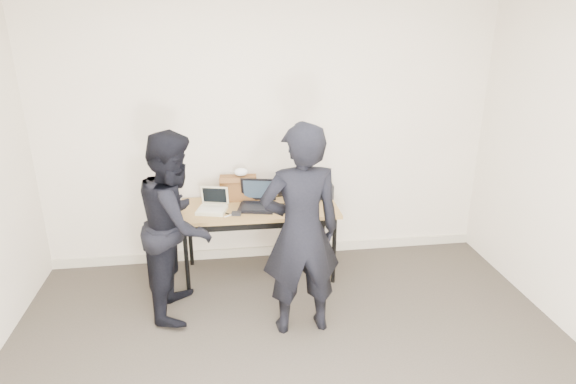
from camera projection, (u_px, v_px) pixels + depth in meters
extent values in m
cube|color=beige|center=(269.00, 132.00, 4.79)|extent=(4.50, 0.05, 2.70)
cube|color=olive|center=(259.00, 208.00, 4.61)|extent=(1.51, 0.67, 0.03)
cylinder|color=black|center=(186.00, 259.00, 4.40)|extent=(0.04, 0.04, 0.68)
cylinder|color=black|center=(334.00, 250.00, 4.57)|extent=(0.04, 0.04, 0.68)
cylinder|color=black|center=(190.00, 234.00, 4.90)|extent=(0.04, 0.04, 0.68)
cylinder|color=black|center=(323.00, 227.00, 5.06)|extent=(0.04, 0.04, 0.68)
cube|color=black|center=(261.00, 226.00, 4.36)|extent=(1.40, 0.04, 0.06)
cube|color=beige|center=(212.00, 210.00, 4.48)|extent=(0.31, 0.28, 0.03)
cube|color=beige|center=(211.00, 210.00, 4.45)|extent=(0.24, 0.17, 0.01)
cube|color=beige|center=(215.00, 195.00, 4.55)|extent=(0.26, 0.11, 0.18)
cube|color=black|center=(215.00, 195.00, 4.55)|extent=(0.22, 0.09, 0.15)
cube|color=beige|center=(215.00, 205.00, 4.57)|extent=(0.23, 0.07, 0.01)
cube|color=black|center=(257.00, 208.00, 4.54)|extent=(0.38, 0.32, 0.02)
cube|color=black|center=(256.00, 208.00, 4.51)|extent=(0.30, 0.19, 0.01)
cube|color=black|center=(258.00, 189.00, 4.65)|extent=(0.34, 0.14, 0.24)
cube|color=#26333F|center=(258.00, 189.00, 4.64)|extent=(0.29, 0.11, 0.19)
cube|color=black|center=(258.00, 202.00, 4.66)|extent=(0.30, 0.08, 0.02)
cube|color=black|center=(304.00, 198.00, 4.79)|extent=(0.42, 0.40, 0.02)
cube|color=black|center=(307.00, 197.00, 4.76)|extent=(0.31, 0.27, 0.01)
cube|color=black|center=(293.00, 182.00, 4.85)|extent=(0.33, 0.27, 0.23)
cube|color=black|center=(294.00, 182.00, 4.85)|extent=(0.28, 0.22, 0.19)
cube|color=black|center=(296.00, 194.00, 4.87)|extent=(0.26, 0.19, 0.02)
cube|color=brown|center=(238.00, 188.00, 4.74)|extent=(0.37, 0.18, 0.24)
cube|color=brown|center=(238.00, 180.00, 4.65)|extent=(0.36, 0.09, 0.07)
cube|color=brown|center=(255.00, 189.00, 4.76)|extent=(0.02, 0.10, 0.02)
ellipsoid|color=white|center=(241.00, 172.00, 4.69)|extent=(0.14, 0.10, 0.08)
cube|color=black|center=(320.00, 190.00, 4.83)|extent=(0.25, 0.21, 0.14)
cube|color=black|center=(236.00, 214.00, 4.40)|extent=(0.09, 0.06, 0.03)
cube|color=silver|center=(261.00, 211.00, 4.49)|extent=(0.22, 0.14, 0.01)
cube|color=black|center=(272.00, 197.00, 4.83)|extent=(0.25, 0.05, 0.01)
cube|color=black|center=(290.00, 204.00, 4.65)|extent=(0.32, 0.13, 0.01)
cube|color=silver|center=(237.00, 213.00, 4.45)|extent=(0.24, 0.16, 0.01)
cube|color=black|center=(214.00, 211.00, 4.50)|extent=(0.28, 0.20, 0.01)
cube|color=black|center=(311.00, 201.00, 4.73)|extent=(0.13, 0.24, 0.01)
imported|color=black|center=(301.00, 232.00, 3.72)|extent=(0.66, 0.46, 1.74)
imported|color=black|center=(177.00, 224.00, 4.02)|extent=(0.68, 0.83, 1.60)
cube|color=beige|center=(271.00, 250.00, 5.20)|extent=(4.50, 0.03, 0.10)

